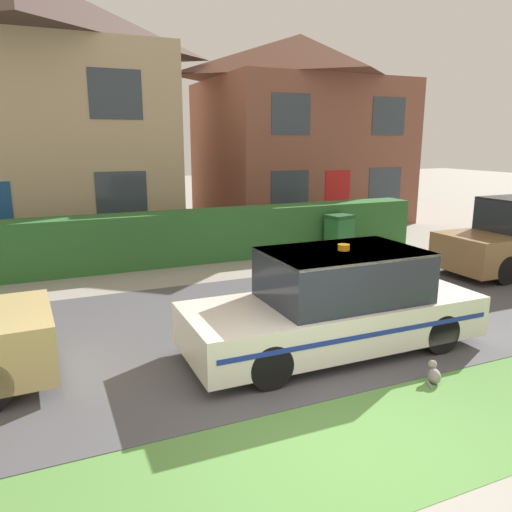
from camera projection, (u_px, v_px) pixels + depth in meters
name	position (u px, v px, depth m)	size (l,w,h in m)	color
ground_plane	(351.00, 445.00, 5.23)	(80.00, 80.00, 0.00)	gray
road_strip	(228.00, 328.00, 8.48)	(28.00, 5.53, 0.01)	#4C4C51
lawn_verge	(355.00, 449.00, 5.16)	(28.00, 1.91, 0.01)	#568C42
garden_hedge	(203.00, 236.00, 13.12)	(12.74, 0.89, 1.34)	#2D662D
police_car	(336.00, 304.00, 7.49)	(4.53, 1.73, 1.62)	black
cat	(434.00, 374.00, 6.57)	(0.28, 0.28, 0.29)	gray
house_left	(25.00, 106.00, 15.42)	(8.53, 7.06, 8.12)	tan
house_right	(299.00, 128.00, 19.64)	(7.43, 6.39, 7.04)	brown
wheelie_bin	(339.00, 235.00, 13.83)	(0.77, 0.70, 1.12)	#23662D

